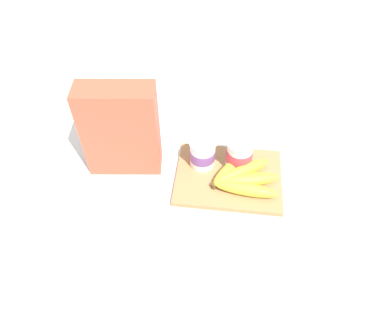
{
  "coord_description": "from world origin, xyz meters",
  "views": [
    {
      "loc": [
        -0.03,
        -0.64,
        0.78
      ],
      "look_at": [
        -0.1,
        0.0,
        0.06
      ],
      "focal_mm": 34.24,
      "sensor_mm": 36.0,
      "label": 1
    }
  ],
  "objects_px": {
    "cutting_board": "(229,177)",
    "cereal_box": "(121,130)",
    "yogurt_cup_front": "(203,153)",
    "banana_bunch": "(242,176)",
    "yogurt_cup_back": "(239,154)"
  },
  "relations": [
    {
      "from": "cutting_board",
      "to": "cereal_box",
      "type": "relative_size",
      "value": 1.07
    },
    {
      "from": "cutting_board",
      "to": "yogurt_cup_front",
      "type": "relative_size",
      "value": 3.4
    },
    {
      "from": "cereal_box",
      "to": "yogurt_cup_front",
      "type": "distance_m",
      "value": 0.23
    },
    {
      "from": "yogurt_cup_front",
      "to": "banana_bunch",
      "type": "relative_size",
      "value": 0.45
    },
    {
      "from": "cereal_box",
      "to": "yogurt_cup_back",
      "type": "height_order",
      "value": "cereal_box"
    },
    {
      "from": "yogurt_cup_front",
      "to": "banana_bunch",
      "type": "height_order",
      "value": "yogurt_cup_front"
    },
    {
      "from": "cereal_box",
      "to": "banana_bunch",
      "type": "bearing_deg",
      "value": 167.56
    },
    {
      "from": "yogurt_cup_front",
      "to": "cutting_board",
      "type": "bearing_deg",
      "value": -24.7
    },
    {
      "from": "cereal_box",
      "to": "yogurt_cup_back",
      "type": "bearing_deg",
      "value": 177.34
    },
    {
      "from": "yogurt_cup_front",
      "to": "banana_bunch",
      "type": "xyz_separation_m",
      "value": [
        0.11,
        -0.05,
        -0.02
      ]
    },
    {
      "from": "cutting_board",
      "to": "yogurt_cup_back",
      "type": "distance_m",
      "value": 0.07
    },
    {
      "from": "banana_bunch",
      "to": "cutting_board",
      "type": "bearing_deg",
      "value": 157.26
    },
    {
      "from": "yogurt_cup_back",
      "to": "cutting_board",
      "type": "bearing_deg",
      "value": -119.79
    },
    {
      "from": "cutting_board",
      "to": "yogurt_cup_front",
      "type": "xyz_separation_m",
      "value": [
        -0.08,
        0.03,
        0.05
      ]
    },
    {
      "from": "yogurt_cup_front",
      "to": "cereal_box",
      "type": "bearing_deg",
      "value": -175.91
    }
  ]
}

